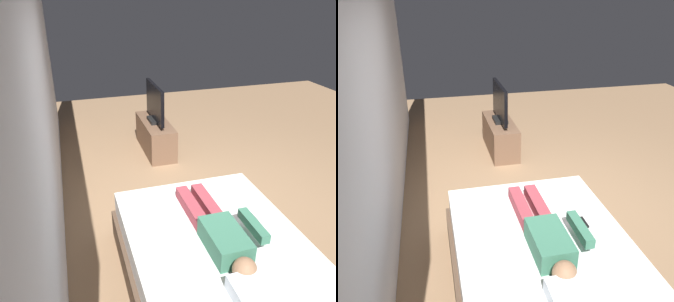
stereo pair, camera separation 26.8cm
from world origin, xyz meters
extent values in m
plane|color=#8C6B4C|center=(0.00, 0.00, 0.00)|extent=(10.00, 10.00, 0.00)
cube|color=silver|center=(0.40, 1.81, 1.40)|extent=(6.40, 0.10, 2.80)
cube|color=brown|center=(-1.10, 0.50, 0.15)|extent=(2.04, 1.51, 0.30)
cube|color=white|center=(-1.10, 0.50, 0.42)|extent=(1.96, 1.43, 0.24)
cube|color=#387056|center=(-1.20, 0.50, 0.63)|extent=(0.48, 0.28, 0.18)
sphere|color=#936B4C|center=(-1.53, 0.50, 0.63)|extent=(0.18, 0.18, 0.18)
cube|color=#993842|center=(-0.66, 0.42, 0.60)|extent=(0.60, 0.11, 0.11)
cube|color=#993842|center=(-0.66, 0.58, 0.60)|extent=(0.60, 0.11, 0.11)
cube|color=#387056|center=(-1.14, 0.22, 0.67)|extent=(0.40, 0.08, 0.08)
cube|color=black|center=(-0.92, 0.08, 0.55)|extent=(0.15, 0.04, 0.02)
cube|color=brown|center=(1.84, 0.27, 0.25)|extent=(1.10, 0.40, 0.50)
cube|color=black|center=(1.84, 0.27, 0.53)|extent=(0.32, 0.20, 0.05)
cube|color=black|center=(1.84, 0.27, 0.82)|extent=(0.88, 0.05, 0.54)
camera|label=1|loc=(-3.16, 1.56, 2.46)|focal=37.45mm
camera|label=2|loc=(-3.23, 1.30, 2.46)|focal=37.45mm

